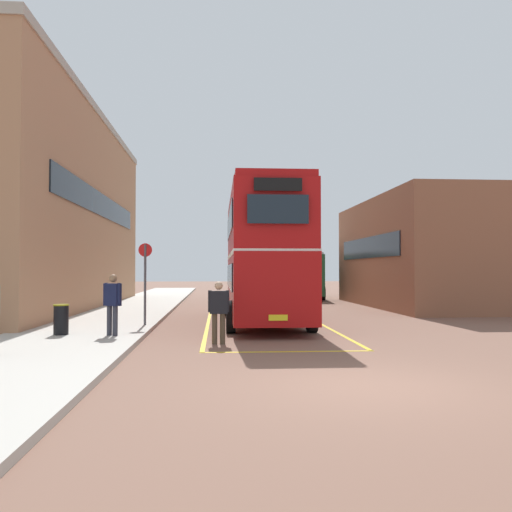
% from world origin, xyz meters
% --- Properties ---
extents(ground_plane, '(135.60, 135.60, 0.00)m').
position_xyz_m(ground_plane, '(0.00, 14.40, 0.00)').
color(ground_plane, brown).
extents(sidewalk_left, '(4.00, 57.60, 0.14)m').
position_xyz_m(sidewalk_left, '(-6.50, 16.80, 0.07)').
color(sidewalk_left, '#B2ADA3').
rests_on(sidewalk_left, ground).
extents(brick_building_left, '(5.89, 22.39, 9.65)m').
position_xyz_m(brick_building_left, '(-10.98, 18.09, 4.83)').
color(brick_building_left, '#AD7A56').
rests_on(brick_building_left, ground).
extents(depot_building_right, '(7.80, 13.34, 5.64)m').
position_xyz_m(depot_building_right, '(9.36, 19.04, 2.82)').
color(depot_building_right, brown).
rests_on(depot_building_right, ground).
extents(double_decker_bus, '(2.83, 9.91, 4.75)m').
position_xyz_m(double_decker_bus, '(-0.78, 10.71, 2.51)').
color(double_decker_bus, black).
rests_on(double_decker_bus, ground).
extents(single_deck_bus, '(3.24, 8.51, 3.02)m').
position_xyz_m(single_deck_bus, '(3.36, 27.88, 1.64)').
color(single_deck_bus, black).
rests_on(single_deck_bus, ground).
extents(pedestrian_boarding, '(0.55, 0.25, 1.63)m').
position_xyz_m(pedestrian_boarding, '(-2.44, 5.24, 0.93)').
color(pedestrian_boarding, '#473828').
rests_on(pedestrian_boarding, ground).
extents(pedestrian_waiting_near, '(0.52, 0.45, 1.67)m').
position_xyz_m(pedestrian_waiting_near, '(-5.33, 6.14, 1.10)').
color(pedestrian_waiting_near, '#2D2D38').
rests_on(pedestrian_waiting_near, sidewalk_left).
extents(litter_bin, '(0.43, 0.43, 0.84)m').
position_xyz_m(litter_bin, '(-6.78, 6.46, 0.56)').
color(litter_bin, black).
rests_on(litter_bin, sidewalk_left).
extents(bus_stop_sign, '(0.44, 0.13, 2.66)m').
position_xyz_m(bus_stop_sign, '(-4.82, 8.99, 1.74)').
color(bus_stop_sign, '#4C4C51').
rests_on(bus_stop_sign, sidewalk_left).
extents(bay_marking_yellow, '(4.23, 11.91, 0.01)m').
position_xyz_m(bay_marking_yellow, '(-0.79, 8.84, 0.00)').
color(bay_marking_yellow, gold).
rests_on(bay_marking_yellow, ground).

